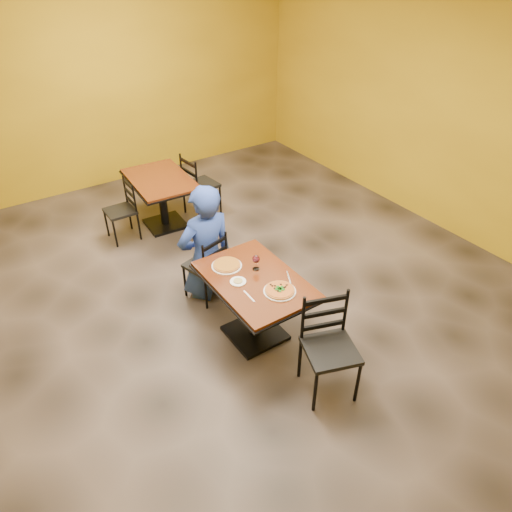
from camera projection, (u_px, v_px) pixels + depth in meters
floor at (231, 308)px, 5.34m from camera, size 7.00×8.00×0.01m
ceiling at (219, 17)px, 3.63m from camera, size 7.00×8.00×0.01m
wall_back at (94, 93)px, 7.21m from camera, size 7.00×0.01×3.00m
wall_right at (457, 123)px, 6.08m from camera, size 0.01×8.00×3.00m
table_main at (255, 294)px, 4.68m from camera, size 0.83×1.23×0.75m
table_second at (161, 191)px, 6.55m from camera, size 0.86×1.23×0.75m
chair_main_near at (330, 351)px, 4.13m from camera, size 0.57×0.57×0.99m
chair_main_far at (205, 265)px, 5.30m from camera, size 0.48×0.48×0.86m
chair_second_left at (120, 211)px, 6.34m from camera, size 0.38×0.38×0.84m
chair_second_right at (201, 185)px, 6.88m from camera, size 0.48×0.48×0.95m
diner at (205, 242)px, 5.20m from camera, size 0.68×0.45×1.40m
plate_main at (280, 291)px, 4.40m from camera, size 0.31×0.31×0.01m
pizza_main at (280, 290)px, 4.39m from camera, size 0.28×0.28×0.02m
plate_far at (227, 266)px, 4.73m from camera, size 0.31×0.31×0.01m
pizza_far at (227, 265)px, 4.73m from camera, size 0.28×0.28×0.02m
side_plate at (238, 282)px, 4.52m from camera, size 0.16×0.16×0.01m
dip at (238, 281)px, 4.52m from camera, size 0.09×0.09×0.01m
wine_glass at (256, 262)px, 4.65m from camera, size 0.08×0.08×0.18m
fork at (249, 296)px, 4.34m from camera, size 0.02×0.19×0.00m
knife at (289, 277)px, 4.58m from camera, size 0.11×0.19×0.00m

